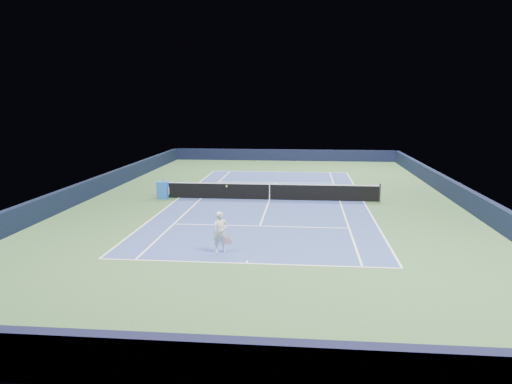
{
  "coord_description": "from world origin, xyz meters",
  "views": [
    {
      "loc": [
        2.01,
        -28.93,
        5.75
      ],
      "look_at": [
        -0.51,
        -3.0,
        1.0
      ],
      "focal_mm": 35.0,
      "sensor_mm": 36.0,
      "label": 1
    }
  ],
  "objects": [
    {
      "name": "tennis_player",
      "position": [
        -1.15,
        -10.58,
        0.8
      ],
      "size": [
        0.8,
        1.33,
        2.44
      ],
      "color": "silver",
      "rests_on": "ground"
    },
    {
      "name": "sideline_singles_left",
      "position": [
        -4.12,
        0.0,
        0.01
      ],
      "size": [
        0.08,
        23.77,
        0.0
      ],
      "primitive_type": "cube",
      "color": "white",
      "rests_on": "ground"
    },
    {
      "name": "baseline_far",
      "position": [
        0.0,
        11.88,
        0.01
      ],
      "size": [
        10.97,
        0.08,
        0.0
      ],
      "primitive_type": "cube",
      "color": "white",
      "rests_on": "ground"
    },
    {
      "name": "sideline_doubles_right",
      "position": [
        5.49,
        0.0,
        0.01
      ],
      "size": [
        0.08,
        23.77,
        0.0
      ],
      "primitive_type": "cube",
      "color": "white",
      "rests_on": "ground"
    },
    {
      "name": "tennis_net",
      "position": [
        0.0,
        0.0,
        0.5
      ],
      "size": [
        12.9,
        0.1,
        1.07
      ],
      "color": "black",
      "rests_on": "ground"
    },
    {
      "name": "center_mark_near",
      "position": [
        0.0,
        -11.73,
        0.01
      ],
      "size": [
        0.08,
        0.3,
        0.0
      ],
      "primitive_type": "cube",
      "color": "white",
      "rests_on": "ground"
    },
    {
      "name": "ground",
      "position": [
        0.0,
        0.0,
        0.0
      ],
      "size": [
        40.0,
        40.0,
        0.0
      ],
      "primitive_type": "plane",
      "color": "#30522C",
      "rests_on": "ground"
    },
    {
      "name": "sponsor_cube",
      "position": [
        -6.4,
        -0.23,
        0.52
      ],
      "size": [
        0.66,
        0.58,
        1.03
      ],
      "color": "blue",
      "rests_on": "ground"
    },
    {
      "name": "service_line_near",
      "position": [
        0.0,
        -6.4,
        0.01
      ],
      "size": [
        8.23,
        0.08,
        0.0
      ],
      "primitive_type": "cube",
      "color": "white",
      "rests_on": "ground"
    },
    {
      "name": "center_service_line",
      "position": [
        0.0,
        0.0,
        0.01
      ],
      "size": [
        0.08,
        12.8,
        0.0
      ],
      "primitive_type": "cube",
      "color": "white",
      "rests_on": "ground"
    },
    {
      "name": "service_line_far",
      "position": [
        0.0,
        6.4,
        0.01
      ],
      "size": [
        8.23,
        0.08,
        0.0
      ],
      "primitive_type": "cube",
      "color": "white",
      "rests_on": "ground"
    },
    {
      "name": "wall_left",
      "position": [
        -10.82,
        0.0,
        0.55
      ],
      "size": [
        0.35,
        40.0,
        1.1
      ],
      "primitive_type": "cube",
      "color": "black",
      "rests_on": "ground"
    },
    {
      "name": "wall_near",
      "position": [
        0.0,
        -19.82,
        0.55
      ],
      "size": [
        22.0,
        0.35,
        1.1
      ],
      "primitive_type": "cube",
      "color": "black",
      "rests_on": "ground"
    },
    {
      "name": "center_mark_far",
      "position": [
        0.0,
        11.73,
        0.01
      ],
      "size": [
        0.08,
        0.3,
        0.0
      ],
      "primitive_type": "cube",
      "color": "white",
      "rests_on": "ground"
    },
    {
      "name": "court_surface",
      "position": [
        0.0,
        0.0,
        0.0
      ],
      "size": [
        10.97,
        23.77,
        0.01
      ],
      "primitive_type": "cube",
      "color": "navy",
      "rests_on": "ground"
    },
    {
      "name": "baseline_near",
      "position": [
        0.0,
        -11.88,
        0.01
      ],
      "size": [
        10.97,
        0.08,
        0.0
      ],
      "primitive_type": "cube",
      "color": "white",
      "rests_on": "ground"
    },
    {
      "name": "sideline_singles_right",
      "position": [
        4.12,
        0.0,
        0.01
      ],
      "size": [
        0.08,
        23.77,
        0.0
      ],
      "primitive_type": "cube",
      "color": "white",
      "rests_on": "ground"
    },
    {
      "name": "sideline_doubles_left",
      "position": [
        -5.49,
        0.0,
        0.01
      ],
      "size": [
        0.08,
        23.77,
        0.0
      ],
      "primitive_type": "cube",
      "color": "white",
      "rests_on": "ground"
    },
    {
      "name": "wall_far",
      "position": [
        0.0,
        19.82,
        0.55
      ],
      "size": [
        22.0,
        0.35,
        1.1
      ],
      "primitive_type": "cube",
      "color": "black",
      "rests_on": "ground"
    },
    {
      "name": "wall_right",
      "position": [
        10.82,
        0.0,
        0.55
      ],
      "size": [
        0.35,
        40.0,
        1.1
      ],
      "primitive_type": "cube",
      "color": "black",
      "rests_on": "ground"
    }
  ]
}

